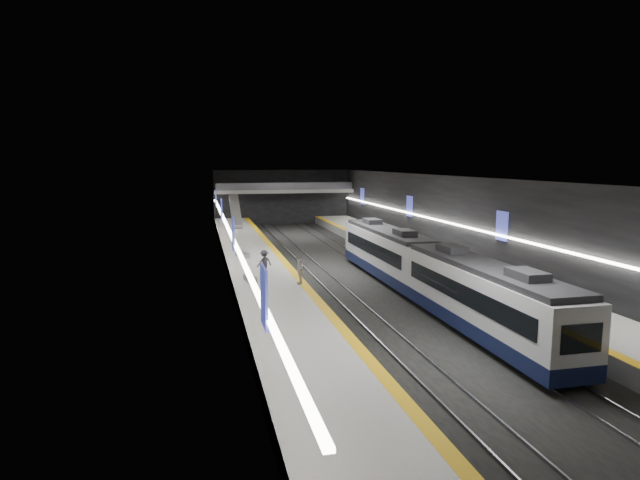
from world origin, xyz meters
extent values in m
plane|color=black|center=(0.00, 0.00, 0.00)|extent=(70.00, 70.00, 0.00)
cube|color=beige|center=(0.00, 0.00, 8.00)|extent=(20.00, 70.00, 0.04)
cube|color=black|center=(-10.00, 0.00, 4.00)|extent=(0.04, 70.00, 8.00)
cube|color=black|center=(10.00, 0.00, 4.00)|extent=(0.04, 70.00, 8.00)
cube|color=black|center=(0.00, 35.00, 4.00)|extent=(20.00, 0.04, 8.00)
cube|color=slate|center=(-7.50, 0.00, 0.50)|extent=(5.00, 70.00, 1.00)
cube|color=#9F9F9B|center=(-7.50, 0.00, 1.01)|extent=(5.00, 70.00, 0.02)
cube|color=yellow|center=(-5.30, 0.00, 1.02)|extent=(0.60, 70.00, 0.02)
cube|color=slate|center=(7.50, 0.00, 0.50)|extent=(5.00, 70.00, 1.00)
cube|color=#9F9F9B|center=(7.50, 0.00, 1.01)|extent=(5.00, 70.00, 0.02)
cube|color=yellow|center=(5.30, 0.00, 1.02)|extent=(0.60, 70.00, 0.02)
cube|color=gray|center=(-3.22, 0.00, 0.06)|extent=(0.08, 70.00, 0.12)
cube|color=gray|center=(-1.78, 0.00, 0.06)|extent=(0.08, 70.00, 0.12)
cube|color=gray|center=(1.78, 0.00, 0.06)|extent=(0.08, 70.00, 0.12)
cube|color=gray|center=(3.22, 0.00, 0.06)|extent=(0.08, 70.00, 0.12)
cube|color=#10173B|center=(2.50, -18.53, 0.75)|extent=(2.65, 15.00, 0.80)
cube|color=silver|center=(2.50, -18.53, 2.40)|extent=(2.65, 15.00, 2.50)
cube|color=black|center=(2.50, -18.53, 3.80)|extent=(2.44, 14.25, 0.30)
cube|color=black|center=(2.50, -18.53, 2.45)|extent=(2.69, 13.20, 1.00)
cube|color=black|center=(2.50, -26.05, 2.35)|extent=(1.85, 0.05, 1.20)
cube|color=#10173B|center=(2.50, -3.53, 0.75)|extent=(2.65, 15.00, 0.80)
cube|color=silver|center=(2.50, -3.53, 2.40)|extent=(2.65, 15.00, 2.50)
cube|color=black|center=(2.50, -3.53, 3.80)|extent=(2.44, 14.25, 0.30)
cube|color=black|center=(2.50, -3.53, 2.45)|extent=(2.69, 13.20, 1.00)
cube|color=black|center=(2.50, -11.05, 2.35)|extent=(1.85, 0.05, 1.20)
cube|color=#3A41AF|center=(-9.92, -25.00, 4.50)|extent=(0.10, 1.50, 2.20)
cube|color=#3A41AF|center=(-9.92, -8.00, 4.50)|extent=(0.10, 1.50, 2.20)
cube|color=#3A41AF|center=(-9.92, 10.00, 4.50)|extent=(0.10, 1.50, 2.20)
cube|color=#3A41AF|center=(-9.92, 27.00, 4.50)|extent=(0.10, 1.50, 2.20)
cube|color=#3A41AF|center=(9.92, -8.00, 4.50)|extent=(0.10, 1.50, 2.20)
cube|color=#3A41AF|center=(9.92, 10.00, 4.50)|extent=(0.10, 1.50, 2.20)
cube|color=#3A41AF|center=(9.92, 27.00, 4.50)|extent=(0.10, 1.50, 2.20)
cube|color=white|center=(-9.80, 0.00, 3.80)|extent=(0.25, 68.60, 0.12)
cube|color=white|center=(9.80, 0.00, 3.80)|extent=(0.25, 68.60, 0.12)
cube|color=gray|center=(0.00, 33.00, 5.00)|extent=(20.00, 3.00, 0.50)
cube|color=#47474C|center=(0.00, 31.55, 5.75)|extent=(19.60, 0.08, 1.00)
cube|color=#99999E|center=(-7.50, 26.00, 2.90)|extent=(1.20, 7.50, 3.92)
cube|color=#99999E|center=(-8.78, -7.12, 1.20)|extent=(0.86, 1.66, 0.39)
cube|color=#99999E|center=(-8.54, 2.54, 1.24)|extent=(1.12, 2.00, 0.47)
cube|color=#99999E|center=(8.70, -18.19, 1.25)|extent=(1.25, 2.12, 0.50)
cube|color=#99999E|center=(9.38, 21.82, 1.21)|extent=(1.14, 1.74, 0.42)
imported|color=#B35543|center=(5.85, -6.08, 1.78)|extent=(0.46, 0.62, 1.56)
imported|color=silver|center=(-5.55, -8.66, 1.84)|extent=(0.57, 1.05, 1.69)
imported|color=#3C3B42|center=(-7.52, -4.97, 1.91)|extent=(1.34, 1.08, 1.81)
camera|label=1|loc=(-12.09, -43.55, 9.31)|focal=30.00mm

